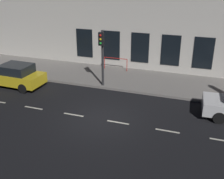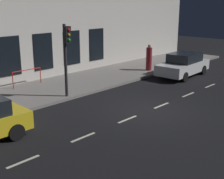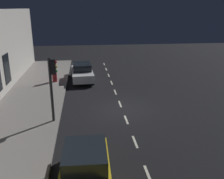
% 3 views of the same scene
% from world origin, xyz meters
% --- Properties ---
extents(ground_plane, '(60.00, 60.00, 0.00)m').
position_xyz_m(ground_plane, '(0.00, 0.00, 0.00)').
color(ground_plane, black).
extents(sidewalk, '(4.50, 32.00, 0.15)m').
position_xyz_m(sidewalk, '(6.25, 0.00, 0.07)').
color(sidewalk, gray).
rests_on(sidewalk, ground).
extents(building_facade, '(0.65, 32.00, 6.37)m').
position_xyz_m(building_facade, '(8.80, 0.00, 3.18)').
color(building_facade, beige).
rests_on(building_facade, ground).
extents(lane_centre_line, '(0.12, 27.20, 0.01)m').
position_xyz_m(lane_centre_line, '(0.00, -1.00, 0.00)').
color(lane_centre_line, beige).
rests_on(lane_centre_line, ground).
extents(traffic_light, '(0.50, 0.32, 3.77)m').
position_xyz_m(traffic_light, '(4.22, 1.51, 2.66)').
color(traffic_light, '#2D2D30').
rests_on(traffic_light, sidewalk).
extents(parked_car_0, '(2.15, 4.60, 1.58)m').
position_xyz_m(parked_car_0, '(2.63, -7.38, 0.79)').
color(parked_car_0, silver).
rests_on(parked_car_0, ground).
extents(pedestrian_0, '(0.51, 0.51, 1.87)m').
position_xyz_m(pedestrian_0, '(5.08, -6.70, 1.01)').
color(pedestrian_0, maroon).
rests_on(pedestrian_0, sidewalk).
extents(red_railing, '(0.05, 1.93, 0.97)m').
position_xyz_m(red_railing, '(7.73, 1.75, 0.86)').
color(red_railing, red).
rests_on(red_railing, sidewalk).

